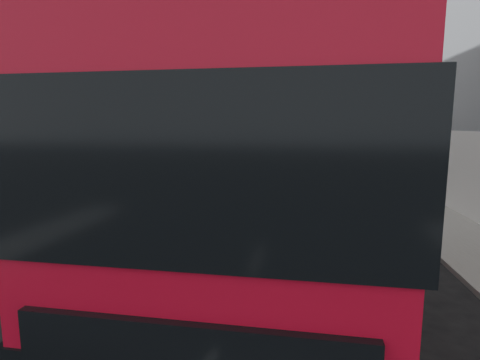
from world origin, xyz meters
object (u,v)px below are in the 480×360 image
at_px(red_bus, 273,186).
at_px(car_a, 290,193).
at_px(car_c, 298,161).
at_px(street_lamp, 128,123).
at_px(grey_bus, 319,143).
at_px(car_b, 291,185).

relative_size(red_bus, car_a, 3.35).
relative_size(car_a, car_c, 0.80).
distance_m(street_lamp, grey_bus, 22.90).
bearing_deg(grey_bus, car_c, -117.75).
xyz_separation_m(grey_bus, car_b, (-2.68, -19.14, -1.45)).
xyz_separation_m(street_lamp, car_b, (9.71, 0.00, -3.53)).
bearing_deg(car_a, grey_bus, 79.43).
distance_m(grey_bus, car_b, 19.38).
bearing_deg(grey_bus, car_b, -102.80).
distance_m(grey_bus, car_c, 5.71).
xyz_separation_m(red_bus, grey_bus, (3.03, 32.26, -0.63)).
bearing_deg(car_b, car_c, 95.31).
height_order(car_a, car_b, car_b).
bearing_deg(street_lamp, car_c, 53.92).
distance_m(grey_bus, car_a, 21.85).
distance_m(red_bus, car_c, 27.27).
bearing_deg(red_bus, car_a, 90.25).
xyz_separation_m(red_bus, car_c, (0.88, 27.17, -2.07)).
bearing_deg(street_lamp, red_bus, -54.49).
relative_size(street_lamp, grey_bus, 0.57).
xyz_separation_m(car_b, car_c, (0.53, 14.05, 0.01)).
distance_m(red_bus, car_b, 13.29).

